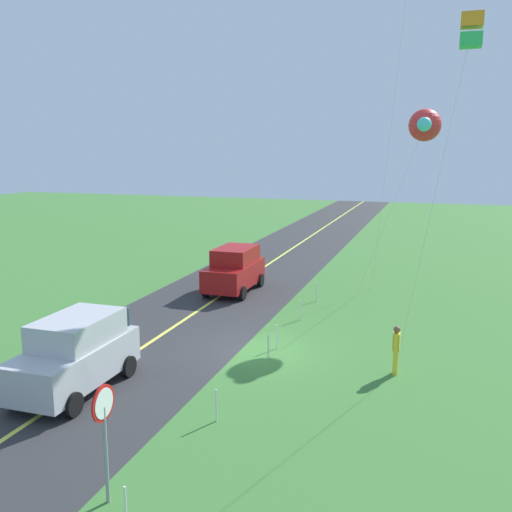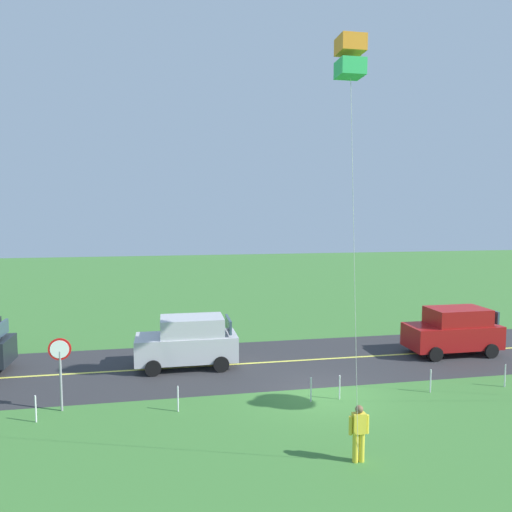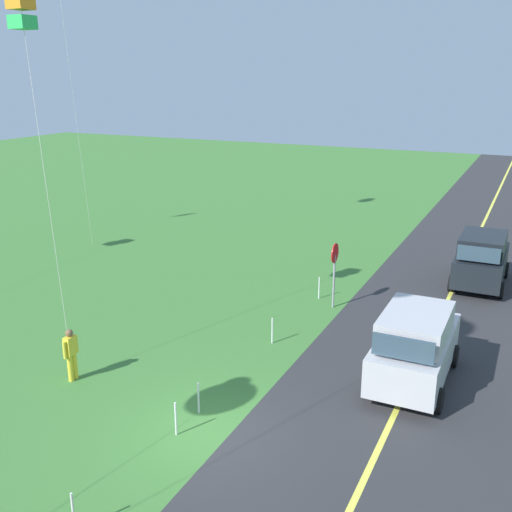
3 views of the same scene
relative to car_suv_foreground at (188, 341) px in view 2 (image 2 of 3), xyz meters
The scene contains 14 objects.
ground_plane 6.44m from the car_suv_foreground, 140.21° to the left, with size 120.00×120.00×0.10m, color #3D7533.
asphalt_road 4.99m from the car_suv_foreground, behind, with size 120.00×7.00×0.00m, color #2D2D30.
road_centre_stripe 4.99m from the car_suv_foreground, behind, with size 120.00×0.16×0.00m, color #E5E04C.
car_suv_foreground is the anchor object (origin of this frame).
car_parked_west_near 12.70m from the car_suv_foreground, behind, with size 4.40×2.12×2.24m.
stop_sign 6.03m from the car_suv_foreground, 41.21° to the left, with size 0.76×0.08×2.56m.
person_adult_near 9.96m from the car_suv_foreground, 115.09° to the left, with size 0.58×0.22×1.60m.
kite_red_low 14.28m from the car_suv_foreground, 106.63° to the left, with size 1.35×1.88×10.64m.
fence_post_0 13.02m from the car_suv_foreground, 158.58° to the left, with size 0.05×0.05×0.90m, color silver.
fence_post_1 10.12m from the car_suv_foreground, 151.95° to the left, with size 0.05×0.05×0.90m, color silver.
fence_post_2 7.13m from the car_suv_foreground, 138.01° to the left, with size 0.05×0.05×0.90m, color silver.
fence_post_3 6.37m from the car_suv_foreground, 131.40° to the left, with size 0.05×0.05×0.90m, color silver.
fence_post_4 4.83m from the car_suv_foreground, 83.19° to the left, with size 0.05×0.05×0.90m, color silver.
fence_post_5 7.03m from the car_suv_foreground, 42.71° to the left, with size 0.05×0.05×0.90m, color silver.
Camera 2 is at (5.70, 16.75, 6.82)m, focal length 33.45 mm.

